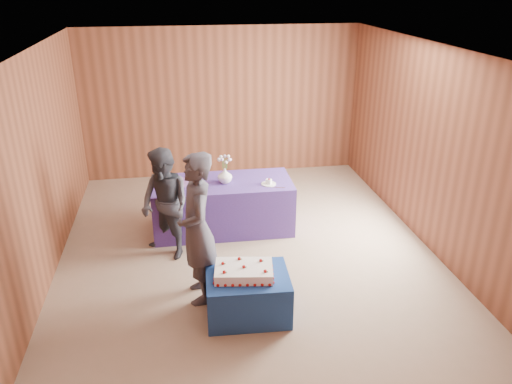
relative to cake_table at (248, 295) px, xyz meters
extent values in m
plane|color=#8A725F|center=(0.20, 1.38, -0.25)|extent=(6.00, 6.00, 0.00)
cube|color=brown|center=(0.20, 4.38, 1.10)|extent=(5.00, 0.04, 2.70)
cube|color=brown|center=(0.20, -1.62, 1.10)|extent=(5.00, 0.04, 2.70)
cube|color=brown|center=(-2.30, 1.38, 1.10)|extent=(0.04, 6.00, 2.70)
cube|color=brown|center=(2.70, 1.38, 1.10)|extent=(0.04, 6.00, 2.70)
cube|color=white|center=(0.20, 1.38, 2.45)|extent=(5.00, 6.00, 0.04)
cube|color=navy|center=(0.00, 0.00, 0.00)|extent=(0.94, 0.75, 0.50)
cube|color=#4C328B|center=(-0.05, 2.09, 0.12)|extent=(2.02, 0.94, 0.75)
cube|color=white|center=(-0.04, 0.00, 0.31)|extent=(0.67, 0.50, 0.11)
sphere|color=#950D0B|center=(-0.37, -0.15, 0.27)|extent=(0.03, 0.03, 0.03)
sphere|color=#950D0B|center=(0.24, -0.24, 0.27)|extent=(0.03, 0.03, 0.03)
sphere|color=#950D0B|center=(-0.31, 0.25, 0.27)|extent=(0.03, 0.03, 0.03)
sphere|color=#950D0B|center=(0.30, 0.16, 0.27)|extent=(0.03, 0.03, 0.03)
sphere|color=#950D0B|center=(-0.24, -0.07, 0.38)|extent=(0.04, 0.04, 0.04)
cone|color=#135521|center=(-0.21, -0.07, 0.37)|extent=(0.02, 0.03, 0.02)
sphere|color=#950D0B|center=(0.14, 0.07, 0.38)|extent=(0.04, 0.04, 0.04)
cone|color=#135521|center=(0.16, 0.07, 0.37)|extent=(0.02, 0.03, 0.02)
sphere|color=#950D0B|center=(-0.04, 0.00, 0.38)|extent=(0.04, 0.04, 0.04)
cone|color=#135521|center=(-0.01, 0.00, 0.37)|extent=(0.02, 0.03, 0.02)
imported|color=white|center=(-0.01, 2.06, 0.61)|extent=(0.23, 0.23, 0.22)
cylinder|color=#2F6327|center=(0.02, 2.06, 0.79)|extent=(0.01, 0.01, 0.14)
sphere|color=#C3ADE0|center=(0.07, 2.06, 0.85)|extent=(0.05, 0.05, 0.05)
cylinder|color=#2F6327|center=(0.01, 2.08, 0.79)|extent=(0.01, 0.01, 0.14)
sphere|color=white|center=(0.05, 2.11, 0.85)|extent=(0.05, 0.05, 0.05)
cylinder|color=#2F6327|center=(-0.01, 2.09, 0.79)|extent=(0.01, 0.01, 0.14)
sphere|color=#C3ADE0|center=(0.00, 2.14, 0.85)|extent=(0.05, 0.05, 0.05)
cylinder|color=#2F6327|center=(-0.03, 2.09, 0.79)|extent=(0.01, 0.01, 0.14)
sphere|color=white|center=(-0.05, 2.13, 0.85)|extent=(0.05, 0.05, 0.05)
cylinder|color=#2F6327|center=(-0.04, 2.07, 0.79)|extent=(0.01, 0.01, 0.14)
sphere|color=#C3ADE0|center=(-0.09, 2.09, 0.85)|extent=(0.05, 0.05, 0.05)
cylinder|color=#2F6327|center=(-0.04, 2.05, 0.79)|extent=(0.01, 0.01, 0.14)
sphere|color=white|center=(-0.09, 2.03, 0.85)|extent=(0.05, 0.05, 0.05)
cylinder|color=#2F6327|center=(-0.03, 2.03, 0.79)|extent=(0.01, 0.01, 0.14)
sphere|color=#C3ADE0|center=(-0.05, 1.99, 0.85)|extent=(0.05, 0.05, 0.05)
cylinder|color=#2F6327|center=(-0.01, 2.03, 0.79)|extent=(0.01, 0.01, 0.14)
sphere|color=white|center=(0.00, 1.98, 0.85)|extent=(0.05, 0.05, 0.05)
cylinder|color=#2F6327|center=(0.01, 2.04, 0.79)|extent=(0.01, 0.01, 0.14)
sphere|color=#C3ADE0|center=(0.05, 2.01, 0.85)|extent=(0.05, 0.05, 0.05)
cylinder|color=#7951A3|center=(-0.66, 2.13, 0.51)|extent=(0.41, 0.41, 0.02)
cylinder|color=silver|center=(0.59, 1.89, 0.51)|extent=(0.23, 0.23, 0.01)
cube|color=white|center=(0.59, 1.89, 0.54)|extent=(0.10, 0.09, 0.07)
sphere|color=#950D0B|center=(0.59, 1.87, 0.59)|extent=(0.03, 0.03, 0.03)
cube|color=silver|center=(0.67, 1.76, 0.50)|extent=(0.25, 0.10, 0.00)
imported|color=#393842|center=(-0.50, 0.42, 0.64)|extent=(0.46, 0.67, 1.78)
imported|color=#2E2F38|center=(-0.86, 1.45, 0.50)|extent=(0.90, 0.92, 1.50)
camera|label=1|loc=(-0.67, -4.54, 3.23)|focal=35.00mm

